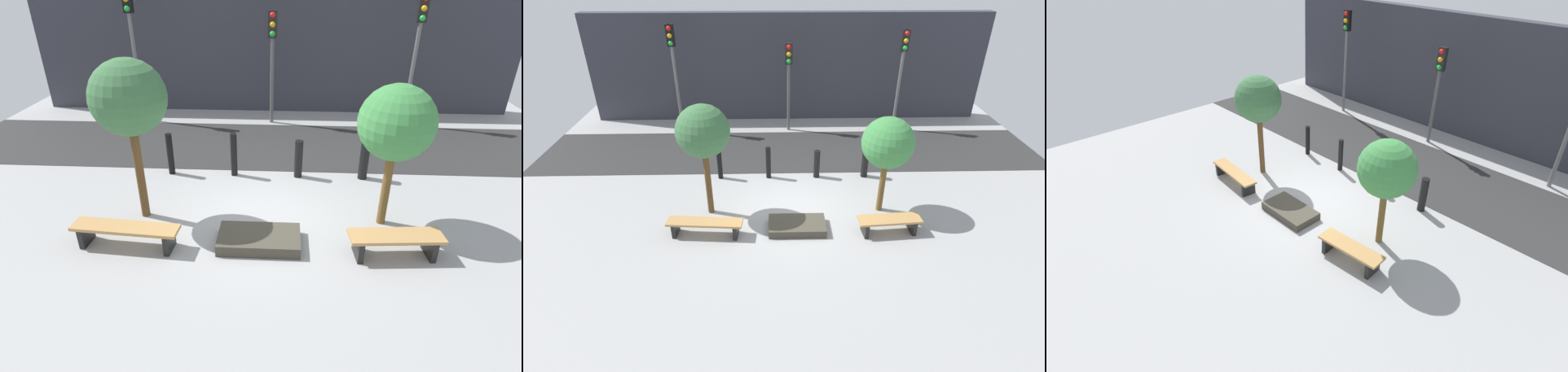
{
  "view_description": "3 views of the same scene",
  "coord_description": "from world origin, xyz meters",
  "views": [
    {
      "loc": [
        0.38,
        -6.98,
        4.53
      ],
      "look_at": [
        -0.0,
        -0.26,
        0.91
      ],
      "focal_mm": 28.0,
      "sensor_mm": 36.0,
      "label": 1
    },
    {
      "loc": [
        -0.57,
        -9.61,
        6.58
      ],
      "look_at": [
        -0.33,
        -0.12,
        0.91
      ],
      "focal_mm": 28.0,
      "sensor_mm": 36.0,
      "label": 2
    },
    {
      "loc": [
        7.03,
        -6.75,
        6.65
      ],
      "look_at": [
        0.5,
        -0.69,
        1.08
      ],
      "focal_mm": 28.0,
      "sensor_mm": 36.0,
      "label": 3
    }
  ],
  "objects": [
    {
      "name": "bollard_center",
      "position": [
        0.78,
        1.97,
        0.47
      ],
      "size": [
        0.19,
        0.19,
        0.94
      ],
      "primitive_type": "cylinder",
      "color": "black",
      "rests_on": "ground"
    },
    {
      "name": "bollard_left",
      "position": [
        -0.78,
        1.97,
        0.54
      ],
      "size": [
        0.16,
        0.16,
        1.07
      ],
      "primitive_type": "cylinder",
      "color": "black",
      "rests_on": "ground"
    },
    {
      "name": "traffic_light_west",
      "position": [
        -4.31,
        5.93,
        2.82
      ],
      "size": [
        0.28,
        0.27,
        4.12
      ],
      "color": "slate",
      "rests_on": "ground"
    },
    {
      "name": "bollard_right",
      "position": [
        2.34,
        1.97,
        0.51
      ],
      "size": [
        0.22,
        0.22,
        1.02
      ],
      "primitive_type": "cylinder",
      "color": "black",
      "rests_on": "ground"
    },
    {
      "name": "building_facade",
      "position": [
        0.0,
        7.41,
        2.16
      ],
      "size": [
        16.2,
        0.5,
        4.32
      ],
      "primitive_type": "cube",
      "color": "#33333D",
      "rests_on": "ground"
    },
    {
      "name": "bench_right",
      "position": [
        2.4,
        -1.06,
        0.32
      ],
      "size": [
        1.66,
        0.6,
        0.45
      ],
      "rotation": [
        0.0,
        0.0,
        0.08
      ],
      "color": "black",
      "rests_on": "ground"
    },
    {
      "name": "bench_left",
      "position": [
        -2.4,
        -1.06,
        0.33
      ],
      "size": [
        1.98,
        0.56,
        0.44
      ],
      "rotation": [
        0.0,
        0.0,
        -0.08
      ],
      "color": "black",
      "rests_on": "ground"
    },
    {
      "name": "tree_behind_right_bench",
      "position": [
        2.4,
        0.02,
        2.08
      ],
      "size": [
        1.38,
        1.38,
        2.79
      ],
      "color": "brown",
      "rests_on": "ground"
    },
    {
      "name": "bollard_far_left",
      "position": [
        -2.34,
        1.97,
        0.52
      ],
      "size": [
        0.16,
        0.16,
        1.04
      ],
      "primitive_type": "cylinder",
      "color": "black",
      "rests_on": "ground"
    },
    {
      "name": "traffic_light_mid_west",
      "position": [
        0.0,
        5.93,
        2.39
      ],
      "size": [
        0.28,
        0.27,
        3.44
      ],
      "color": "#575757",
      "rests_on": "ground"
    },
    {
      "name": "tree_behind_left_bench",
      "position": [
        -2.4,
        0.02,
        2.45
      ],
      "size": [
        1.4,
        1.4,
        3.18
      ],
      "color": "brown",
      "rests_on": "ground"
    },
    {
      "name": "planter_bed",
      "position": [
        0.0,
        -0.86,
        0.11
      ],
      "size": [
        1.51,
        0.85,
        0.22
      ],
      "primitive_type": "cube",
      "color": "#423D32",
      "rests_on": "ground"
    },
    {
      "name": "road_strip",
      "position": [
        0.0,
        3.93,
        0.01
      ],
      "size": [
        18.0,
        3.42,
        0.01
      ],
      "primitive_type": "cube",
      "color": "#2D2D2D",
      "rests_on": "ground"
    },
    {
      "name": "traffic_light_mid_east",
      "position": [
        4.31,
        5.93,
        2.69
      ],
      "size": [
        0.28,
        0.27,
        3.9
      ],
      "color": "slate",
      "rests_on": "ground"
    },
    {
      "name": "ground_plane",
      "position": [
        0.0,
        0.0,
        0.0
      ],
      "size": [
        18.0,
        18.0,
        0.0
      ],
      "primitive_type": "plane",
      "color": "#9E9E9E"
    }
  ]
}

